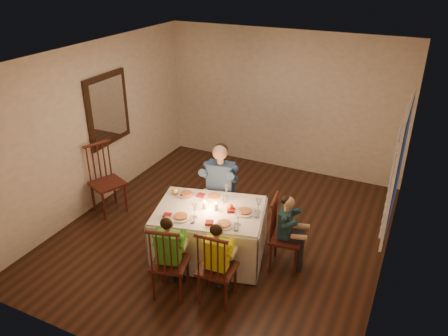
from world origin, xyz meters
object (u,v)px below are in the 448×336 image
at_px(chair_adult, 220,226).
at_px(child_yellow, 218,298).
at_px(chair_extra, 111,211).
at_px(child_teal, 284,265).
at_px(chair_end, 284,265).
at_px(serving_bowl, 187,195).
at_px(dining_table, 210,223).
at_px(chair_near_right, 218,298).
at_px(adult, 220,226).
at_px(child_green, 172,292).
at_px(chair_near_left, 172,292).

distance_m(chair_adult, child_yellow, 1.57).
distance_m(chair_extra, child_teal, 2.97).
height_order(chair_end, serving_bowl, serving_bowl).
bearing_deg(dining_table, chair_adult, 90.96).
bearing_deg(chair_extra, chair_end, -69.00).
xyz_separation_m(chair_adult, child_yellow, (0.66, -1.43, 0.00)).
distance_m(dining_table, chair_near_right, 1.00).
distance_m(adult, child_green, 1.57).
distance_m(chair_end, serving_bowl, 1.62).
relative_size(dining_table, serving_bowl, 7.83).
height_order(chair_adult, chair_near_left, same).
bearing_deg(chair_near_right, chair_adult, -69.68).
bearing_deg(chair_adult, serving_bowl, -121.22).
height_order(chair_extra, serving_bowl, serving_bowl).
height_order(dining_table, chair_extra, dining_table).
distance_m(chair_near_left, chair_end, 1.54).
height_order(chair_adult, chair_extra, chair_extra).
height_order(chair_near_right, child_green, child_green).
distance_m(dining_table, child_yellow, 1.00).
height_order(dining_table, child_green, dining_table).
height_order(child_green, child_yellow, child_green).
distance_m(chair_end, adult, 1.28).
distance_m(dining_table, chair_end, 1.15).
bearing_deg(chair_end, chair_extra, 80.27).
xyz_separation_m(chair_adult, chair_near_right, (0.66, -1.43, 0.00)).
bearing_deg(chair_near_left, child_teal, -150.31).
bearing_deg(chair_extra, dining_table, -76.54).
bearing_deg(chair_extra, serving_bowl, -73.73).
bearing_deg(child_green, child_yellow, 179.32).
xyz_separation_m(chair_extra, adult, (1.78, 0.39, 0.00)).
bearing_deg(chair_end, dining_table, 95.23).
relative_size(dining_table, child_yellow, 1.52).
bearing_deg(chair_near_right, dining_table, -61.39).
distance_m(dining_table, child_teal, 1.15).
bearing_deg(child_yellow, chair_end, -123.89).
distance_m(chair_near_right, adult, 1.57).
height_order(child_yellow, serving_bowl, serving_bowl).
relative_size(chair_end, child_green, 0.92).
xyz_separation_m(chair_adult, child_teal, (1.19, -0.49, 0.00)).
bearing_deg(chair_near_left, serving_bowl, -86.74).
height_order(chair_end, adult, adult).
bearing_deg(adult, chair_adult, 171.23).
distance_m(chair_near_left, child_yellow, 0.58).
relative_size(chair_extra, serving_bowl, 5.46).
distance_m(chair_adult, adult, 0.00).
distance_m(dining_table, chair_adult, 0.91).
bearing_deg(chair_end, chair_adult, 59.92).
height_order(adult, serving_bowl, serving_bowl).
distance_m(child_teal, serving_bowl, 1.62).
bearing_deg(chair_near_left, chair_extra, -47.42).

